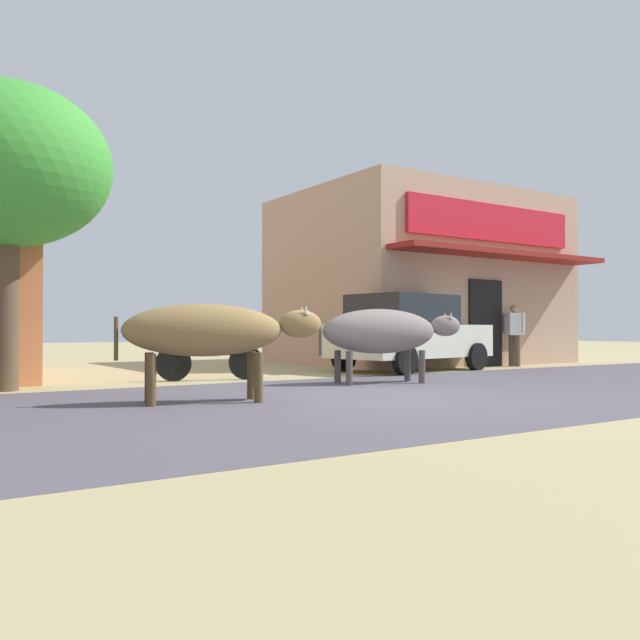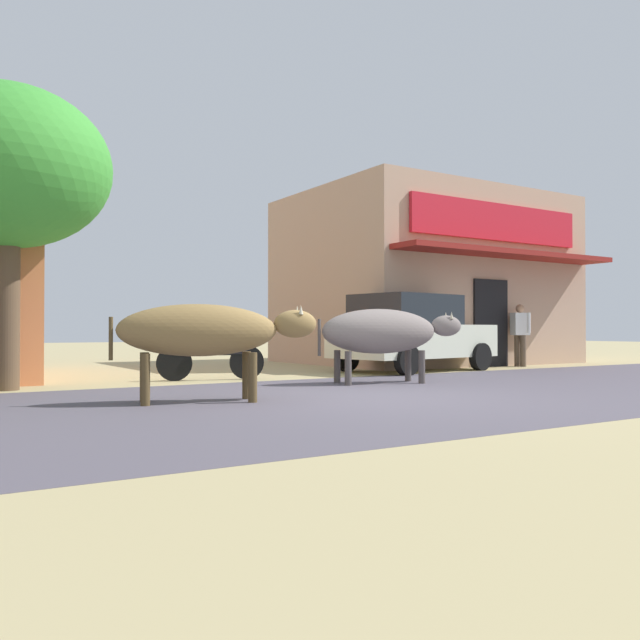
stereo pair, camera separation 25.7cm
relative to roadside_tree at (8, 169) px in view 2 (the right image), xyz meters
The scene contains 9 objects.
ground 6.35m from the roadside_tree, 41.97° to the right, with size 80.00×80.00×0.00m, color tan.
asphalt_road 6.35m from the roadside_tree, 41.97° to the right, with size 72.00×6.27×0.00m, color #534D58.
storefront_right_club 11.40m from the roadside_tree, 16.58° to the left, with size 6.84×6.28×4.48m.
roadside_tree is the anchor object (origin of this frame).
parked_hatchback_car 8.39m from the roadside_tree, ahead, with size 3.92×2.34×1.64m.
parked_motorcycle 4.37m from the roadside_tree, ahead, with size 1.85×0.55×1.06m.
cow_near_brown 4.31m from the roadside_tree, 58.44° to the right, with size 2.52×1.13×1.21m.
cow_far_dark 6.31m from the roadside_tree, 19.43° to the right, with size 2.59×1.18×1.24m.
pedestrian_by_shop 11.62m from the roadside_tree, ahead, with size 0.46×0.61×1.51m.
Camera 2 is at (-5.33, -7.13, 0.90)m, focal length 37.28 mm.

